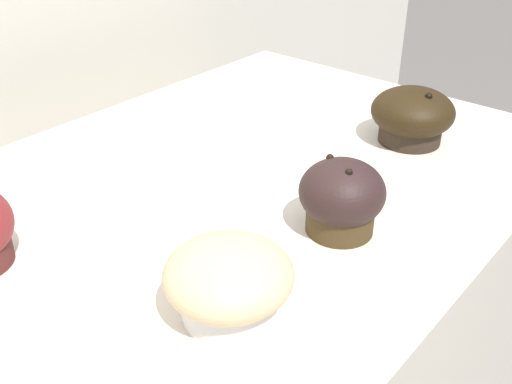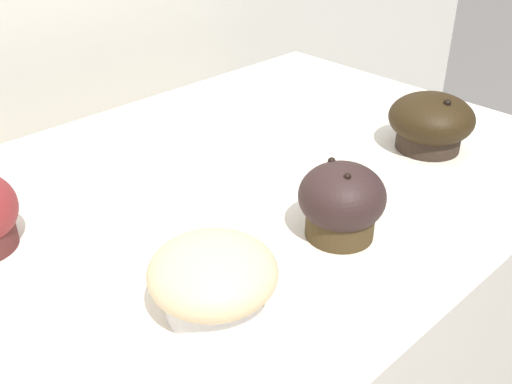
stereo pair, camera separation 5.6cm
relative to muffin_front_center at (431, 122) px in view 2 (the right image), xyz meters
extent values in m
cube|color=beige|center=(-0.30, 0.72, -0.09)|extent=(3.20, 0.10, 1.80)
cylinder|color=#2F231A|center=(0.00, 0.00, -0.02)|extent=(0.09, 0.09, 0.05)
ellipsoid|color=black|center=(0.00, 0.00, 0.01)|extent=(0.12, 0.12, 0.07)
sphere|color=black|center=(-0.01, -0.02, 0.04)|extent=(0.01, 0.01, 0.01)
cylinder|color=white|center=(-0.44, -0.05, -0.02)|extent=(0.09, 0.09, 0.04)
ellipsoid|color=#D9BB8A|center=(-0.44, -0.05, 0.00)|extent=(0.12, 0.12, 0.06)
cylinder|color=#403018|center=(-0.26, -0.05, -0.01)|extent=(0.08, 0.08, 0.05)
ellipsoid|color=black|center=(-0.26, -0.05, 0.01)|extent=(0.10, 0.10, 0.07)
sphere|color=black|center=(-0.27, -0.06, 0.04)|extent=(0.01, 0.01, 0.01)
sphere|color=black|center=(-0.25, -0.03, 0.04)|extent=(0.01, 0.01, 0.01)
camera|label=1|loc=(-0.75, -0.34, 0.34)|focal=42.00mm
camera|label=2|loc=(-0.71, -0.38, 0.34)|focal=42.00mm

